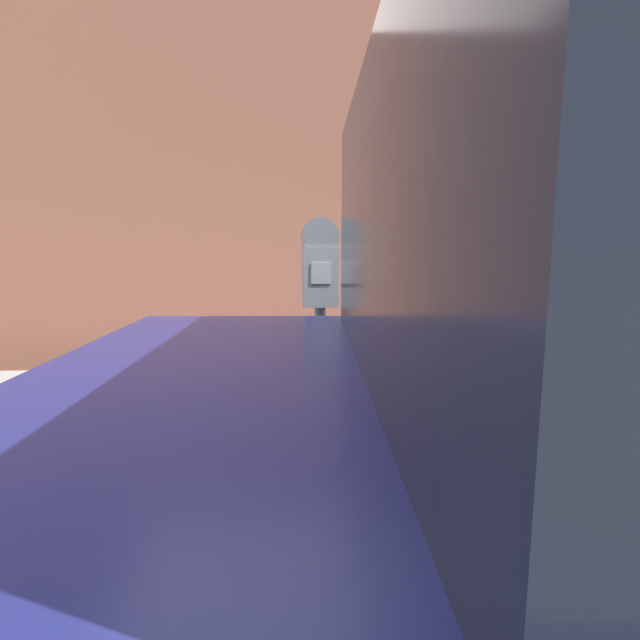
% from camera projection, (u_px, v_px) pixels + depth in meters
% --- Properties ---
extents(sidewalk, '(24.00, 2.80, 0.12)m').
position_uv_depth(sidewalk, '(342.00, 415.00, 3.94)').
color(sidewalk, '#9E9B96').
rests_on(sidewalk, ground_plane).
extents(building_facade, '(24.00, 0.30, 6.89)m').
position_uv_depth(building_facade, '(322.00, 51.00, 5.37)').
color(building_facade, '#935642').
rests_on(building_facade, ground_plane).
extents(parking_meter, '(0.20, 0.15, 1.42)m').
position_uv_depth(parking_meter, '(320.00, 290.00, 2.74)').
color(parking_meter, slate).
rests_on(parking_meter, sidewalk).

